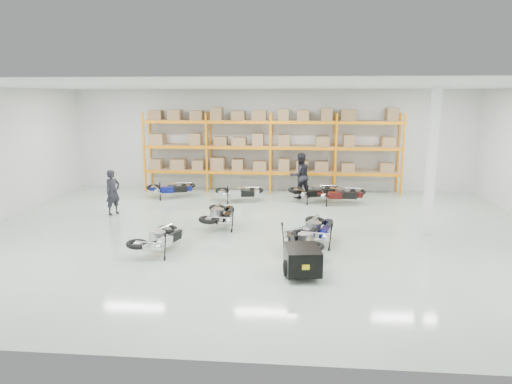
# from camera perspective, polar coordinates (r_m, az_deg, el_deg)

# --- Properties ---
(room) EXTENTS (18.00, 18.00, 18.00)m
(room) POSITION_cam_1_polar(r_m,az_deg,el_deg) (13.78, 0.40, 3.71)
(room) COLOR #A7BAA8
(room) RESTS_ON ground
(pallet_rack) EXTENTS (11.28, 0.98, 3.62)m
(pallet_rack) POSITION_cam_1_polar(r_m,az_deg,el_deg) (20.17, 1.89, 6.36)
(pallet_rack) COLOR orange
(pallet_rack) RESTS_ON ground
(structural_column) EXTENTS (0.25, 0.25, 4.50)m
(structural_column) POSITION_cam_1_polar(r_m,az_deg,el_deg) (14.81, 21.09, 3.48)
(structural_column) COLOR white
(structural_column) RESTS_ON ground
(moto_blue_centre) EXTENTS (1.38, 2.03, 1.20)m
(moto_blue_centre) POSITION_cam_1_polar(r_m,az_deg,el_deg) (13.34, 7.61, -4.09)
(moto_blue_centre) COLOR #060944
(moto_blue_centre) RESTS_ON ground
(moto_silver_left) EXTENTS (1.32, 1.90, 1.12)m
(moto_silver_left) POSITION_cam_1_polar(r_m,az_deg,el_deg) (12.76, -11.94, -5.17)
(moto_silver_left) COLOR #A9ABAF
(moto_silver_left) RESTS_ON ground
(moto_black_far_left) EXTENTS (0.95, 1.83, 1.17)m
(moto_black_far_left) POSITION_cam_1_polar(r_m,az_deg,el_deg) (14.87, -4.53, -2.39)
(moto_black_far_left) COLOR black
(moto_black_far_left) RESTS_ON ground
(moto_touring_right) EXTENTS (1.02, 1.80, 1.12)m
(moto_touring_right) POSITION_cam_1_polar(r_m,az_deg,el_deg) (12.47, 5.75, -5.37)
(moto_touring_right) COLOR black
(moto_touring_right) RESTS_ON ground
(trailer) EXTENTS (0.93, 1.72, 0.71)m
(trailer) POSITION_cam_1_polar(r_m,az_deg,el_deg) (10.99, 5.82, -8.43)
(trailer) COLOR black
(trailer) RESTS_ON ground
(moto_back_a) EXTENTS (1.94, 1.39, 1.14)m
(moto_back_a) POSITION_cam_1_polar(r_m,az_deg,el_deg) (19.47, -10.54, 0.84)
(moto_back_a) COLOR navy
(moto_back_a) RESTS_ON ground
(moto_back_b) EXTENTS (1.77, 1.04, 1.09)m
(moto_back_b) POSITION_cam_1_polar(r_m,az_deg,el_deg) (18.44, -2.10, 0.34)
(moto_back_b) COLOR #A7ADB0
(moto_back_b) RESTS_ON ground
(moto_back_c) EXTENTS (2.05, 1.40, 1.21)m
(moto_back_c) POSITION_cam_1_polar(r_m,az_deg,el_deg) (18.53, 7.52, 0.48)
(moto_back_c) COLOR black
(moto_back_c) RESTS_ON ground
(moto_back_d) EXTENTS (1.85, 0.92, 1.19)m
(moto_back_d) POSITION_cam_1_polar(r_m,az_deg,el_deg) (18.30, 10.35, 0.22)
(moto_back_d) COLOR #3D0D0C
(moto_back_d) RESTS_ON ground
(person_left) EXTENTS (0.64, 0.71, 1.63)m
(person_left) POSITION_cam_1_polar(r_m,az_deg,el_deg) (17.21, -17.46, -0.03)
(person_left) COLOR black
(person_left) RESTS_ON ground
(person_back) EXTENTS (1.14, 1.03, 1.90)m
(person_back) POSITION_cam_1_polar(r_m,az_deg,el_deg) (19.13, 5.53, 2.04)
(person_back) COLOR black
(person_back) RESTS_ON ground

